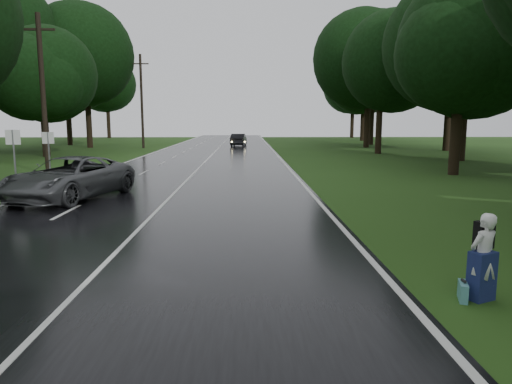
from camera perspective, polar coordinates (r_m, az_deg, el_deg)
ground at (r=8.61m, az=-22.46°, el=-12.95°), size 160.00×160.00×0.00m
road at (r=27.78m, az=-7.55°, el=2.37°), size 12.00×140.00×0.04m
lane_center at (r=27.78m, az=-7.55°, el=2.42°), size 0.12×140.00×0.01m
grey_car at (r=19.59m, az=-21.93°, el=1.62°), size 4.28×6.44×1.64m
far_car at (r=55.85m, az=-2.15°, el=6.42°), size 1.96×4.60×1.48m
hitchhiker at (r=8.98m, az=26.12°, el=-7.48°), size 0.66×0.65×1.54m
suitcase at (r=8.97m, az=24.09°, el=-11.09°), size 0.27×0.47×0.32m
utility_pole_mid at (r=29.69m, az=-24.15°, el=2.05°), size 1.80×0.28×9.01m
utility_pole_far at (r=53.96m, az=-13.67°, el=5.27°), size 1.80×0.28×10.26m
road_sign_a at (r=23.31m, az=-27.32°, el=0.19°), size 0.64×0.10×2.68m
road_sign_b at (r=26.60m, az=-23.91°, el=1.36°), size 0.60×0.10×2.50m
tree_left_e at (r=44.04m, az=-24.32°, el=4.00°), size 7.50×7.50×11.71m
tree_left_f at (r=56.72m, az=-19.71°, el=5.16°), size 11.46×11.46×17.90m
tree_right_d at (r=29.02m, az=23.06°, el=1.98°), size 8.09×8.09×12.64m
tree_right_e at (r=45.22m, az=14.75°, el=4.59°), size 9.43×9.43×14.74m
tree_right_f at (r=55.25m, az=13.37°, el=5.36°), size 10.97×10.97×17.14m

